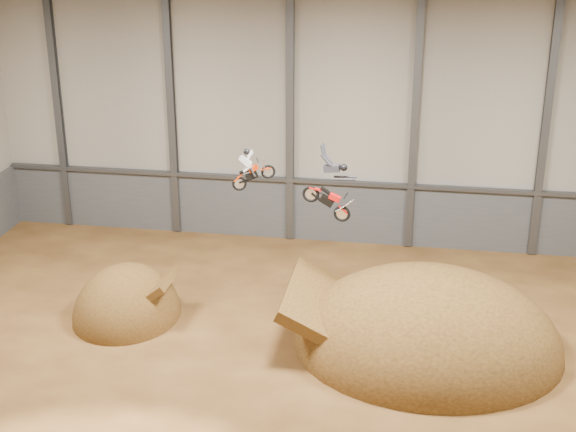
% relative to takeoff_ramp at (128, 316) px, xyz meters
% --- Properties ---
extents(floor, '(40.00, 40.00, 0.00)m').
position_rel_takeoff_ramp_xyz_m(floor, '(9.22, -4.28, 0.00)').
color(floor, '#503115').
rests_on(floor, ground).
extents(back_wall, '(40.00, 0.10, 14.00)m').
position_rel_takeoff_ramp_xyz_m(back_wall, '(9.22, 10.72, 7.00)').
color(back_wall, '#A59F92').
rests_on(back_wall, ground).
extents(ceiling, '(40.00, 40.00, 0.00)m').
position_rel_takeoff_ramp_xyz_m(ceiling, '(9.22, -4.28, 14.00)').
color(ceiling, black).
rests_on(ceiling, back_wall).
extents(lower_band_back, '(39.80, 0.18, 3.50)m').
position_rel_takeoff_ramp_xyz_m(lower_band_back, '(9.22, 10.62, 1.75)').
color(lower_band_back, '#515358').
rests_on(lower_band_back, ground).
extents(steel_rail, '(39.80, 0.35, 0.20)m').
position_rel_takeoff_ramp_xyz_m(steel_rail, '(9.22, 10.47, 3.55)').
color(steel_rail, '#47494F').
rests_on(steel_rail, lower_band_back).
extents(steel_column_0, '(0.40, 0.36, 13.90)m').
position_rel_takeoff_ramp_xyz_m(steel_column_0, '(-7.45, 10.52, 7.00)').
color(steel_column_0, '#47494F').
rests_on(steel_column_0, ground).
extents(steel_column_1, '(0.40, 0.36, 13.90)m').
position_rel_takeoff_ramp_xyz_m(steel_column_1, '(-0.78, 10.52, 7.00)').
color(steel_column_1, '#47494F').
rests_on(steel_column_1, ground).
extents(steel_column_2, '(0.40, 0.36, 13.90)m').
position_rel_takeoff_ramp_xyz_m(steel_column_2, '(5.89, 10.52, 7.00)').
color(steel_column_2, '#47494F').
rests_on(steel_column_2, ground).
extents(steel_column_3, '(0.40, 0.36, 13.90)m').
position_rel_takeoff_ramp_xyz_m(steel_column_3, '(12.55, 10.52, 7.00)').
color(steel_column_3, '#47494F').
rests_on(steel_column_3, ground).
extents(steel_column_4, '(0.40, 0.36, 13.90)m').
position_rel_takeoff_ramp_xyz_m(steel_column_4, '(19.22, 10.52, 7.00)').
color(steel_column_4, '#47494F').
rests_on(steel_column_4, ground).
extents(takeoff_ramp, '(4.85, 5.60, 4.85)m').
position_rel_takeoff_ramp_xyz_m(takeoff_ramp, '(0.00, 0.00, 0.00)').
color(takeoff_ramp, '#432A10').
rests_on(takeoff_ramp, ground).
extents(landing_ramp, '(11.44, 10.12, 6.60)m').
position_rel_takeoff_ramp_xyz_m(landing_ramp, '(13.65, -0.51, 0.00)').
color(landing_ramp, '#432A10').
rests_on(landing_ramp, ground).
extents(fmx_rider_a, '(2.52, 1.41, 2.31)m').
position_rel_takeoff_ramp_xyz_m(fmx_rider_a, '(6.16, 0.16, 7.61)').
color(fmx_rider_a, red).
extents(fmx_rider_b, '(3.98, 1.21, 3.74)m').
position_rel_takeoff_ramp_xyz_m(fmx_rider_b, '(8.91, 0.74, 6.81)').
color(fmx_rider_b, red).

